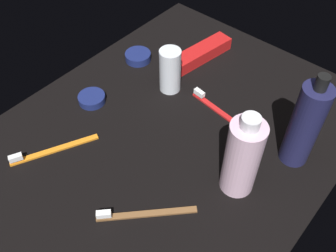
% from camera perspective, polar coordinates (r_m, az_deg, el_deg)
% --- Properties ---
extents(ground_plane, '(0.84, 0.64, 0.01)m').
position_cam_1_polar(ground_plane, '(0.80, 0.00, -1.71)').
color(ground_plane, black).
extents(lotion_bottle, '(0.06, 0.06, 0.21)m').
position_cam_1_polar(lotion_bottle, '(0.74, 19.93, 0.12)').
color(lotion_bottle, '#1E1E45').
rests_on(lotion_bottle, ground_plane).
extents(bodywash_bottle, '(0.06, 0.06, 0.19)m').
position_cam_1_polar(bodywash_bottle, '(0.67, 11.13, -4.62)').
color(bodywash_bottle, silver).
rests_on(bodywash_bottle, ground_plane).
extents(deodorant_stick, '(0.05, 0.05, 0.11)m').
position_cam_1_polar(deodorant_stick, '(0.87, 0.32, 8.37)').
color(deodorant_stick, silver).
rests_on(deodorant_stick, ground_plane).
extents(toothbrush_orange, '(0.17, 0.09, 0.02)m').
position_cam_1_polar(toothbrush_orange, '(0.80, -17.47, -3.51)').
color(toothbrush_orange, orange).
rests_on(toothbrush_orange, ground_plane).
extents(toothbrush_brown, '(0.14, 0.13, 0.02)m').
position_cam_1_polar(toothbrush_brown, '(0.69, -4.16, -12.99)').
color(toothbrush_brown, brown).
rests_on(toothbrush_brown, ground_plane).
extents(toothbrush_red, '(0.03, 0.18, 0.02)m').
position_cam_1_polar(toothbrush_red, '(0.85, 7.77, 2.35)').
color(toothbrush_red, red).
rests_on(toothbrush_red, ground_plane).
extents(toothpaste_box_red, '(0.18, 0.07, 0.03)m').
position_cam_1_polar(toothpaste_box_red, '(0.98, 4.98, 10.85)').
color(toothpaste_box_red, red).
rests_on(toothpaste_box_red, ground_plane).
extents(cream_tin_left, '(0.07, 0.07, 0.02)m').
position_cam_1_polar(cream_tin_left, '(0.98, -4.54, 10.40)').
color(cream_tin_left, navy).
rests_on(cream_tin_left, ground_plane).
extents(cream_tin_right, '(0.06, 0.06, 0.02)m').
position_cam_1_polar(cream_tin_right, '(0.88, -11.41, 4.07)').
color(cream_tin_right, navy).
rests_on(cream_tin_right, ground_plane).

